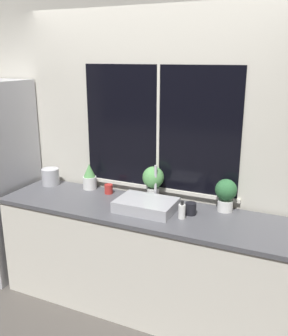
{
  "coord_description": "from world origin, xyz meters",
  "views": [
    {
      "loc": [
        1.19,
        -2.25,
        2.1
      ],
      "look_at": [
        0.02,
        0.31,
        1.26
      ],
      "focal_mm": 40.0,
      "sensor_mm": 36.0,
      "label": 1
    }
  ],
  "objects_px": {
    "potted_plant_left": "(90,177)",
    "soap_bottle": "(182,211)",
    "mug_red": "(109,189)",
    "mug_black": "(191,209)",
    "potted_plant_center": "(153,180)",
    "potted_plant_right": "(226,193)",
    "kettle": "(50,176)",
    "sink": "(146,205)"
  },
  "relations": [
    {
      "from": "mug_red",
      "to": "mug_black",
      "type": "distance_m",
      "value": 0.83
    },
    {
      "from": "mug_red",
      "to": "sink",
      "type": "bearing_deg",
      "value": -24.31
    },
    {
      "from": "potted_plant_left",
      "to": "soap_bottle",
      "type": "distance_m",
      "value": 1.05
    },
    {
      "from": "potted_plant_center",
      "to": "mug_black",
      "type": "bearing_deg",
      "value": -24.6
    },
    {
      "from": "potted_plant_center",
      "to": "potted_plant_right",
      "type": "distance_m",
      "value": 0.63
    },
    {
      "from": "potted_plant_center",
      "to": "potted_plant_right",
      "type": "height_order",
      "value": "potted_plant_center"
    },
    {
      "from": "potted_plant_right",
      "to": "kettle",
      "type": "relative_size",
      "value": 1.51
    },
    {
      "from": "kettle",
      "to": "soap_bottle",
      "type": "bearing_deg",
      "value": -9.15
    },
    {
      "from": "potted_plant_right",
      "to": "soap_bottle",
      "type": "height_order",
      "value": "potted_plant_right"
    },
    {
      "from": "soap_bottle",
      "to": "mug_black",
      "type": "bearing_deg",
      "value": 68.49
    },
    {
      "from": "potted_plant_right",
      "to": "soap_bottle",
      "type": "bearing_deg",
      "value": -133.35
    },
    {
      "from": "potted_plant_center",
      "to": "mug_black",
      "type": "distance_m",
      "value": 0.46
    },
    {
      "from": "sink",
      "to": "soap_bottle",
      "type": "relative_size",
      "value": 3.28
    },
    {
      "from": "potted_plant_center",
      "to": "mug_black",
      "type": "relative_size",
      "value": 3.03
    },
    {
      "from": "potted_plant_center",
      "to": "kettle",
      "type": "distance_m",
      "value": 1.06
    },
    {
      "from": "potted_plant_left",
      "to": "potted_plant_right",
      "type": "distance_m",
      "value": 1.27
    },
    {
      "from": "sink",
      "to": "potted_plant_center",
      "type": "distance_m",
      "value": 0.29
    },
    {
      "from": "sink",
      "to": "potted_plant_left",
      "type": "distance_m",
      "value": 0.74
    },
    {
      "from": "mug_black",
      "to": "kettle",
      "type": "bearing_deg",
      "value": 174.97
    },
    {
      "from": "potted_plant_left",
      "to": "mug_black",
      "type": "distance_m",
      "value": 1.06
    },
    {
      "from": "potted_plant_center",
      "to": "soap_bottle",
      "type": "height_order",
      "value": "potted_plant_center"
    },
    {
      "from": "sink",
      "to": "potted_plant_center",
      "type": "height_order",
      "value": "sink"
    },
    {
      "from": "potted_plant_left",
      "to": "potted_plant_right",
      "type": "relative_size",
      "value": 0.9
    },
    {
      "from": "sink",
      "to": "mug_black",
      "type": "distance_m",
      "value": 0.36
    },
    {
      "from": "sink",
      "to": "mug_black",
      "type": "xyz_separation_m",
      "value": [
        0.35,
        0.07,
        0.0
      ]
    },
    {
      "from": "potted_plant_left",
      "to": "soap_bottle",
      "type": "relative_size",
      "value": 1.68
    },
    {
      "from": "potted_plant_left",
      "to": "mug_black",
      "type": "relative_size",
      "value": 2.49
    },
    {
      "from": "soap_bottle",
      "to": "mug_red",
      "type": "xyz_separation_m",
      "value": [
        -0.78,
        0.24,
        -0.02
      ]
    },
    {
      "from": "potted_plant_left",
      "to": "kettle",
      "type": "relative_size",
      "value": 1.37
    },
    {
      "from": "potted_plant_left",
      "to": "soap_bottle",
      "type": "height_order",
      "value": "potted_plant_left"
    },
    {
      "from": "potted_plant_left",
      "to": "potted_plant_center",
      "type": "height_order",
      "value": "potted_plant_center"
    },
    {
      "from": "potted_plant_center",
      "to": "potted_plant_right",
      "type": "xyz_separation_m",
      "value": [
        0.63,
        0.0,
        -0.02
      ]
    },
    {
      "from": "sink",
      "to": "mug_black",
      "type": "bearing_deg",
      "value": 11.01
    },
    {
      "from": "potted_plant_right",
      "to": "mug_red",
      "type": "height_order",
      "value": "potted_plant_right"
    },
    {
      "from": "potted_plant_left",
      "to": "mug_red",
      "type": "relative_size",
      "value": 2.82
    },
    {
      "from": "sink",
      "to": "potted_plant_center",
      "type": "bearing_deg",
      "value": 100.93
    },
    {
      "from": "potted_plant_left",
      "to": "soap_bottle",
      "type": "bearing_deg",
      "value": -15.74
    },
    {
      "from": "soap_bottle",
      "to": "kettle",
      "type": "relative_size",
      "value": 0.81
    },
    {
      "from": "sink",
      "to": "potted_plant_left",
      "type": "relative_size",
      "value": 1.95
    },
    {
      "from": "kettle",
      "to": "mug_red",
      "type": "bearing_deg",
      "value": 1.33
    },
    {
      "from": "potted_plant_center",
      "to": "mug_red",
      "type": "bearing_deg",
      "value": -174.44
    },
    {
      "from": "sink",
      "to": "kettle",
      "type": "height_order",
      "value": "sink"
    }
  ]
}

